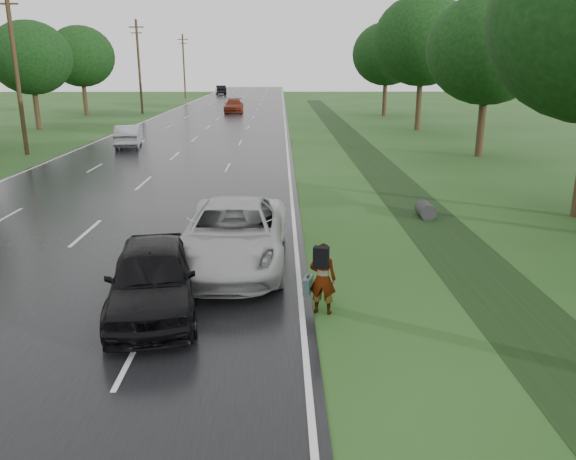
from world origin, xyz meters
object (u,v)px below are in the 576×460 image
Objects in this scene: pedestrian at (322,278)px; silver_sedan at (128,136)px; white_pickup at (233,234)px; dark_sedan at (152,277)px.

pedestrian reaches higher than silver_sedan.
pedestrian is at bearing -54.05° from white_pickup.
white_pickup is 1.31× the size of dark_sedan.
dark_sedan is (-3.68, 0.09, -0.01)m from pedestrian.
white_pickup is 1.39× the size of silver_sedan.
dark_sedan is at bearing 13.41° from pedestrian.
pedestrian reaches higher than dark_sedan.
silver_sedan is (-10.95, 26.22, -0.07)m from pedestrian.
pedestrian is 0.35× the size of dark_sedan.
dark_sedan is at bearing -115.83° from white_pickup.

